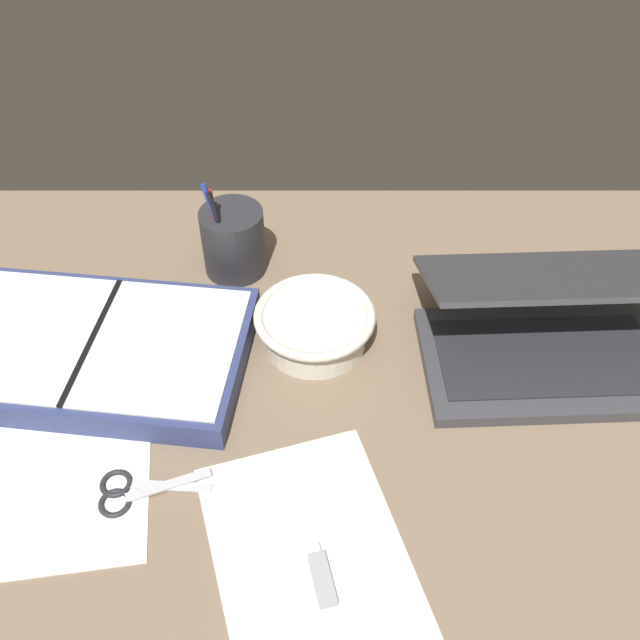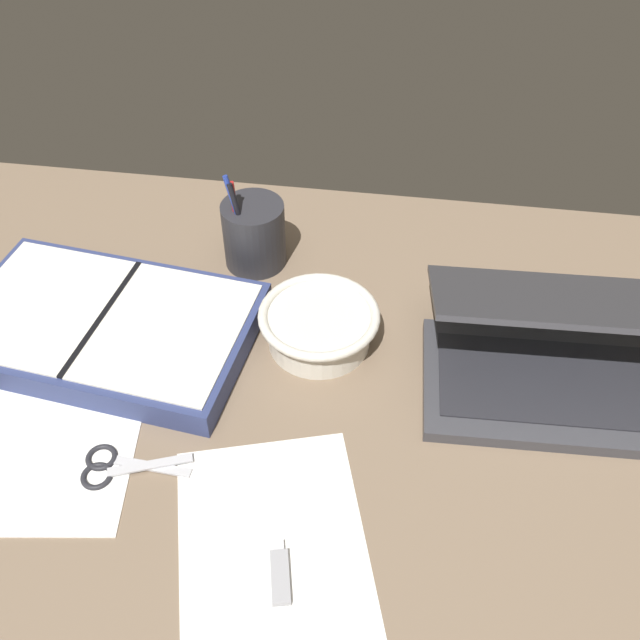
# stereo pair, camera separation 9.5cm
# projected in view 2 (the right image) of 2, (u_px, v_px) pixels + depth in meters

# --- Properties ---
(desk_top) EXTENTS (1.40, 1.00, 0.02)m
(desk_top) POSITION_uv_depth(u_px,v_px,m) (291.00, 414.00, 0.94)
(desk_top) COLOR #75604C
(desk_top) RESTS_ON ground
(laptop) EXTENTS (0.34, 0.27, 0.15)m
(laptop) POSITION_uv_depth(u_px,v_px,m) (554.00, 356.00, 0.94)
(laptop) COLOR #38383D
(laptop) RESTS_ON desk_top
(bowl) EXTENTS (0.17, 0.17, 0.06)m
(bowl) POSITION_uv_depth(u_px,v_px,m) (319.00, 325.00, 0.99)
(bowl) COLOR silver
(bowl) RESTS_ON desk_top
(pen_cup) EXTENTS (0.10, 0.10, 0.17)m
(pen_cup) POSITION_uv_depth(u_px,v_px,m) (254.00, 234.00, 1.10)
(pen_cup) COLOR #28282D
(pen_cup) RESTS_ON desk_top
(planner) EXTENTS (0.44, 0.30, 0.04)m
(planner) POSITION_uv_depth(u_px,v_px,m) (106.00, 326.00, 1.01)
(planner) COLOR navy
(planner) RESTS_ON desk_top
(scissors) EXTENTS (0.13, 0.07, 0.01)m
(scissors) POSITION_uv_depth(u_px,v_px,m) (112.00, 466.00, 0.86)
(scissors) COLOR #B7B7BC
(scissors) RESTS_ON desk_top
(paper_sheet_front) EXTENTS (0.28, 0.33, 0.00)m
(paper_sheet_front) POSITION_uv_depth(u_px,v_px,m) (273.00, 549.00, 0.79)
(paper_sheet_front) COLOR white
(paper_sheet_front) RESTS_ON desk_top
(paper_sheet_beside_planner) EXTENTS (0.23, 0.26, 0.00)m
(paper_sheet_beside_planner) POSITION_uv_depth(u_px,v_px,m) (53.00, 451.00, 0.88)
(paper_sheet_beside_planner) COLOR white
(paper_sheet_beside_planner) RESTS_ON desk_top
(usb_drive) EXTENTS (0.03, 0.07, 0.01)m
(usb_drive) POSITION_uv_depth(u_px,v_px,m) (280.00, 575.00, 0.77)
(usb_drive) COLOR #99999E
(usb_drive) RESTS_ON desk_top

